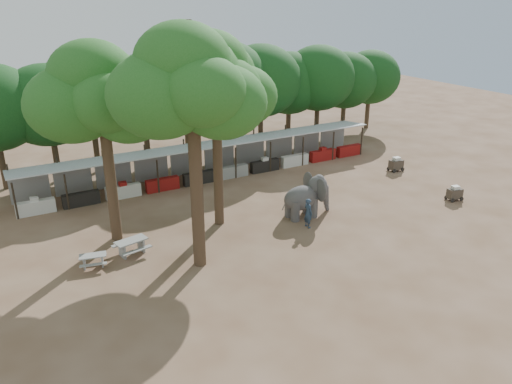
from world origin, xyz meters
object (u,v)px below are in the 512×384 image
yard_tree_left (97,95)px  handler (308,213)px  yard_tree_center (187,85)px  picnic_table_near (93,259)px  cart_front (455,193)px  yard_tree_back (212,82)px  cart_back (396,164)px  picnic_table_far (132,245)px  elephant (307,196)px

yard_tree_left → handler: bearing=-22.1°
yard_tree_center → picnic_table_near: bearing=154.9°
yard_tree_left → cart_front: yard_tree_left is taller
yard_tree_back → cart_back: size_ratio=9.56×
picnic_table_far → cart_back: 22.28m
yard_tree_left → yard_tree_back: yard_tree_back is taller
elephant → cart_back: (10.98, 3.58, -0.74)m
cart_front → elephant: bearing=173.4°
yard_tree_left → handler: (10.53, -4.28, -7.29)m
yard_tree_center → yard_tree_back: bearing=53.1°
cart_front → handler: bearing=-178.2°
cart_front → yard_tree_center: bearing=-173.1°
cart_back → yard_tree_back: bearing=-171.4°
picnic_table_near → cart_back: size_ratio=1.31×
elephant → picnic_table_far: bearing=-180.0°
handler → cart_front: handler is taller
picnic_table_far → picnic_table_near: bearing=177.3°
elephant → cart_front: (10.17, -2.82, -0.79)m
elephant → picnic_table_far: size_ratio=1.73×
handler → cart_front: (11.07, -1.38, -0.41)m
yard_tree_left → picnic_table_far: (0.36, -2.43, -7.65)m
yard_tree_center → yard_tree_left: bearing=121.0°
picnic_table_near → yard_tree_back: bearing=25.4°
cart_front → cart_back: size_ratio=0.96×
handler → cart_front: bearing=-98.3°
yard_tree_center → cart_front: yard_tree_center is taller
yard_tree_back → elephant: (5.43, -1.83, -7.25)m
yard_tree_left → yard_tree_back: size_ratio=0.97×
yard_tree_back → picnic_table_far: 9.89m
elephant → handler: (-0.90, -1.45, -0.38)m
yard_tree_back → picnic_table_near: bearing=-167.1°
yard_tree_center → cart_back: bearing=16.5°
yard_tree_back → picnic_table_near: 11.35m
yard_tree_left → handler: yard_tree_left is taller
yard_tree_back → cart_front: (15.59, -4.65, -8.04)m
yard_tree_center → elephant: bearing=14.4°
yard_tree_back → cart_front: bearing=-16.6°
handler → picnic_table_near: 12.37m
yard_tree_back → cart_front: 18.15m
yard_tree_left → elephant: (11.43, -2.83, -6.91)m
yard_tree_center → picnic_table_near: size_ratio=7.75×
yard_tree_center → handler: bearing=5.5°
picnic_table_far → cart_back: cart_back is taller
yard_tree_back → cart_front: size_ratio=9.92×
yard_tree_back → handler: 9.46m
handler → yard_tree_left: bearing=66.6°
elephant → picnic_table_far: 11.10m
yard_tree_back → handler: yard_tree_back is taller
handler → cart_back: 12.91m
yard_tree_left → yard_tree_back: bearing=-9.5°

